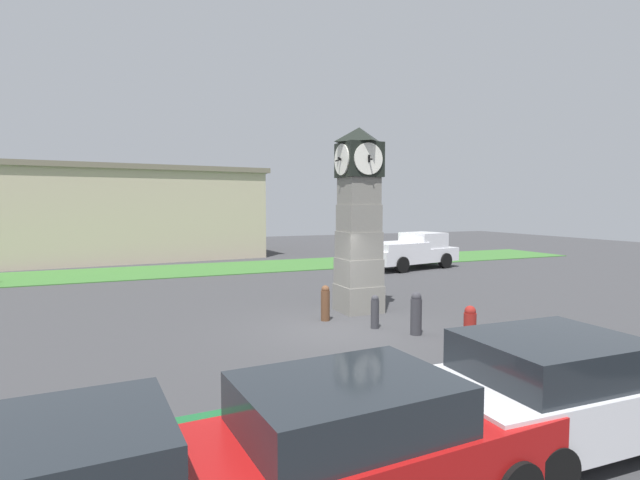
{
  "coord_description": "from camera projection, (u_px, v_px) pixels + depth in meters",
  "views": [
    {
      "loc": [
        -5.65,
        -11.84,
        3.35
      ],
      "look_at": [
        0.62,
        2.75,
        2.21
      ],
      "focal_mm": 28.0,
      "sensor_mm": 36.0,
      "label": 1
    }
  ],
  "objects": [
    {
      "name": "bollard_end_row",
      "position": [
        470.0,
        324.0,
        11.98
      ],
      "size": [
        0.3,
        0.3,
        0.92
      ],
      "color": "maroon",
      "rests_on": "ground_plane"
    },
    {
      "name": "grass_verge_far",
      "position": [
        207.0,
        269.0,
        25.63
      ],
      "size": [
        45.3,
        4.99,
        0.04
      ],
      "primitive_type": "cube",
      "color": "#386B2D",
      "rests_on": "ground_plane"
    },
    {
      "name": "bollard_mid_row",
      "position": [
        375.0,
        311.0,
        13.46
      ],
      "size": [
        0.22,
        0.22,
        0.91
      ],
      "color": "#333338",
      "rests_on": "ground_plane"
    },
    {
      "name": "ground_plane",
      "position": [
        339.0,
        330.0,
        13.32
      ],
      "size": [
        75.5,
        75.5,
        0.0
      ],
      "primitive_type": "plane",
      "color": "#38383A"
    },
    {
      "name": "car_by_building",
      "position": [
        562.0,
        389.0,
        6.92
      ],
      "size": [
        4.03,
        2.17,
        1.55
      ],
      "color": "silver",
      "rests_on": "ground_plane"
    },
    {
      "name": "clock_tower",
      "position": [
        359.0,
        221.0,
        15.44
      ],
      "size": [
        1.54,
        1.56,
        5.7
      ],
      "color": "gray",
      "rests_on": "ground_plane"
    },
    {
      "name": "car_near_tower",
      "position": [
        364.0,
        441.0,
        5.45
      ],
      "size": [
        4.21,
        2.15,
        1.5
      ],
      "color": "#A51111",
      "rests_on": "ground_plane"
    },
    {
      "name": "pickup_truck",
      "position": [
        411.0,
        251.0,
        26.01
      ],
      "size": [
        5.53,
        3.02,
        1.85
      ],
      "color": "silver",
      "rests_on": "ground_plane"
    },
    {
      "name": "bollard_far_row",
      "position": [
        416.0,
        313.0,
        12.79
      ],
      "size": [
        0.29,
        0.29,
        1.11
      ],
      "color": "#333338",
      "rests_on": "ground_plane"
    },
    {
      "name": "bollard_near_tower",
      "position": [
        325.0,
        303.0,
        14.34
      ],
      "size": [
        0.26,
        0.26,
        1.03
      ],
      "color": "brown",
      "rests_on": "ground_plane"
    },
    {
      "name": "warehouse_blue_far",
      "position": [
        105.0,
        213.0,
        31.81
      ],
      "size": [
        19.04,
        12.48,
        5.59
      ],
      "color": "#B7A88E",
      "rests_on": "ground_plane"
    }
  ]
}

